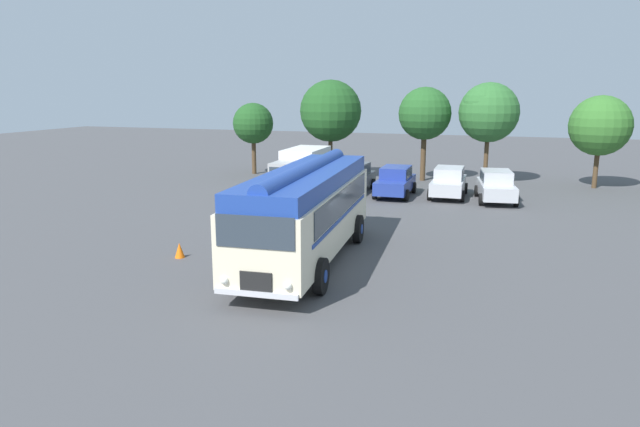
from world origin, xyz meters
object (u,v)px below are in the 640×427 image
Objects in this scene: car_mid_left at (395,181)px; vintage_bus at (306,208)px; car_mid_right at (449,182)px; car_near_left at (353,177)px; traffic_cone at (180,250)px; box_van at (302,169)px; car_far_right at (496,186)px.

vintage_bus is at bearing -92.40° from car_mid_left.
vintage_bus reaches higher than car_mid_right.
car_near_left is 15.26m from traffic_cone.
box_van is (-5.48, -0.34, 0.52)m from car_mid_left.
traffic_cone is (-10.49, -14.62, -0.57)m from car_far_right.
car_mid_left is (2.64, -0.61, 0.00)m from car_near_left.
vintage_bus is at bearing -81.57° from car_near_left.
car_far_right is (5.45, 0.18, 0.00)m from car_mid_left.
vintage_bus reaches higher than box_van.
car_mid_right is 17.07m from traffic_cone.
box_van reaches higher than car_far_right.
car_far_right reaches higher than traffic_cone.
vintage_bus is 1.77× the size of box_van.
car_far_right is at bearing 66.09° from vintage_bus.
car_far_right is at bearing 2.71° from box_van.
car_near_left is 2.71m from car_mid_left.
car_far_right is (6.02, 13.56, -1.05)m from vintage_bus.
car_far_right is at bearing 54.35° from traffic_cone.
car_mid_left and car_far_right have the same top height.
vintage_bus is at bearing -69.35° from box_van.
box_van reaches higher than traffic_cone.
vintage_bus is 2.43× the size of car_mid_left.
box_van is at bearing 110.65° from vintage_bus.
vintage_bus is 14.88m from car_far_right.
car_far_right is at bearing -10.73° from car_mid_right.
box_van reaches higher than car_mid_right.
car_mid_left is at bearing -178.16° from car_far_right.
car_near_left is 1.01× the size of car_mid_left.
car_mid_right is at bearing 0.51° from car_near_left.
car_mid_left is 7.67× the size of traffic_cone.
car_near_left is at bearing 166.94° from car_mid_left.
car_near_left and car_far_right have the same top height.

